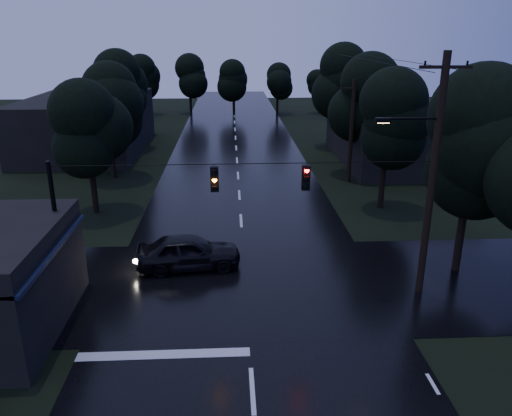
{
  "coord_description": "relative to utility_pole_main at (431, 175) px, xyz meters",
  "views": [
    {
      "loc": [
        -0.55,
        -7.82,
        10.58
      ],
      "look_at": [
        0.66,
        15.43,
        2.41
      ],
      "focal_mm": 35.0,
      "sensor_mm": 36.0,
      "label": 1
    }
  ],
  "objects": [
    {
      "name": "tree_left_a",
      "position": [
        -16.41,
        11.0,
        -0.02
      ],
      "size": [
        3.92,
        3.92,
        8.26
      ],
      "color": "black",
      "rests_on": "ground"
    },
    {
      "name": "tree_right_a",
      "position": [
        1.59,
        11.0,
        0.36
      ],
      "size": [
        4.2,
        4.2,
        8.85
      ],
      "color": "black",
      "rests_on": "ground"
    },
    {
      "name": "span_signals",
      "position": [
        -6.85,
        -0.01,
        -0.01
      ],
      "size": [
        15.0,
        0.37,
        1.12
      ],
      "color": "black",
      "rests_on": "ground"
    },
    {
      "name": "main_road",
      "position": [
        -7.41,
        19.0,
        -5.26
      ],
      "size": [
        12.0,
        120.0,
        0.02
      ],
      "primitive_type": "cube",
      "color": "black",
      "rests_on": "ground"
    },
    {
      "name": "cross_street",
      "position": [
        -7.41,
        1.0,
        -5.26
      ],
      "size": [
        60.0,
        9.0,
        0.02
      ],
      "primitive_type": "cube",
      "color": "black",
      "rests_on": "ground"
    },
    {
      "name": "tree_left_c",
      "position": [
        -17.61,
        29.0,
        0.74
      ],
      "size": [
        4.48,
        4.48,
        9.44
      ],
      "color": "black",
      "rests_on": "ground"
    },
    {
      "name": "tree_corner_near",
      "position": [
        2.59,
        2.0,
        0.74
      ],
      "size": [
        4.48,
        4.48,
        9.44
      ],
      "color": "black",
      "rests_on": "ground"
    },
    {
      "name": "utility_pole_far",
      "position": [
        0.89,
        17.0,
        -1.38
      ],
      "size": [
        2.0,
        0.3,
        7.5
      ],
      "color": "black",
      "rests_on": "ground"
    },
    {
      "name": "utility_pole_main",
      "position": [
        0.0,
        0.0,
        0.0
      ],
      "size": [
        3.5,
        0.3,
        10.0
      ],
      "color": "black",
      "rests_on": "ground"
    },
    {
      "name": "tree_left_b",
      "position": [
        -17.01,
        19.0,
        0.36
      ],
      "size": [
        4.2,
        4.2,
        8.85
      ],
      "color": "black",
      "rests_on": "ground"
    },
    {
      "name": "car",
      "position": [
        -10.02,
        2.86,
        -4.43
      ],
      "size": [
        5.03,
        2.4,
        1.66
      ],
      "primitive_type": "imported",
      "rotation": [
        0.0,
        0.0,
        1.66
      ],
      "color": "black",
      "rests_on": "ground"
    },
    {
      "name": "building_far_left",
      "position": [
        -21.41,
        29.0,
        -2.76
      ],
      "size": [
        10.0,
        16.0,
        5.0
      ],
      "primitive_type": "cube",
      "color": "black",
      "rests_on": "ground"
    },
    {
      "name": "anchor_pole_left",
      "position": [
        -14.91,
        0.0,
        -2.26
      ],
      "size": [
        0.18,
        0.18,
        6.0
      ],
      "primitive_type": "cylinder",
      "color": "black",
      "rests_on": "ground"
    },
    {
      "name": "building_far_right",
      "position": [
        6.59,
        23.0,
        -3.06
      ],
      "size": [
        10.0,
        14.0,
        4.4
      ],
      "primitive_type": "cube",
      "color": "black",
      "rests_on": "ground"
    },
    {
      "name": "tree_right_b",
      "position": [
        2.19,
        19.0,
        0.74
      ],
      "size": [
        4.48,
        4.48,
        9.44
      ],
      "color": "black",
      "rests_on": "ground"
    },
    {
      "name": "tree_right_c",
      "position": [
        2.79,
        29.0,
        1.11
      ],
      "size": [
        4.76,
        4.76,
        10.03
      ],
      "color": "black",
      "rests_on": "ground"
    }
  ]
}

